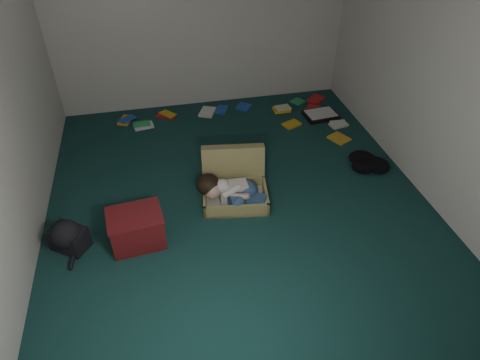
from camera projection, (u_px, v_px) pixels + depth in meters
name	position (u px, v px, depth m)	size (l,w,h in m)	color
floor	(237.00, 197.00, 4.67)	(4.50, 4.50, 0.00)	#133633
wall_back	(200.00, 13.00, 5.60)	(4.50, 4.50, 0.00)	silver
wall_front	(331.00, 283.00, 2.14)	(4.50, 4.50, 0.00)	silver
wall_left	(0.00, 111.00, 3.53)	(4.50, 4.50, 0.00)	silver
wall_right	(435.00, 68.00, 4.21)	(4.50, 4.50, 0.00)	silver
suitcase	(234.00, 184.00, 4.61)	(0.77, 0.76, 0.50)	#9D9256
person	(231.00, 191.00, 4.45)	(0.72, 0.43, 0.31)	silver
maroon_bin	(137.00, 228.00, 4.04)	(0.54, 0.45, 0.35)	maroon
backpack	(69.00, 238.00, 4.01)	(0.41, 0.33, 0.25)	black
clothing_pile	(371.00, 159.00, 5.12)	(0.44, 0.36, 0.14)	black
paper_tray	(321.00, 115.00, 6.03)	(0.47, 0.37, 0.06)	black
book_scatter	(253.00, 115.00, 6.07)	(3.06, 1.36, 0.02)	gold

